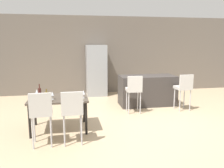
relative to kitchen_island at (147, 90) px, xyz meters
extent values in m
plane|color=tan|center=(-0.41, -1.04, -0.46)|extent=(10.00, 10.00, 0.00)
cube|color=#665B51|center=(-0.41, 2.09, 0.99)|extent=(10.00, 0.12, 2.90)
cube|color=#383330|center=(0.00, 0.00, 0.00)|extent=(1.72, 0.76, 0.92)
cube|color=beige|center=(-0.64, -0.70, 0.19)|extent=(0.43, 0.43, 0.08)
cube|color=beige|center=(-0.66, -0.87, 0.41)|extent=(0.40, 0.09, 0.36)
cylinder|color=#B2B2B7|center=(-0.79, -0.53, -0.16)|extent=(0.03, 0.03, 0.61)
cylinder|color=#B2B2B7|center=(-0.47, -0.55, -0.16)|extent=(0.03, 0.03, 0.61)
cylinder|color=#B2B2B7|center=(-0.81, -0.85, -0.16)|extent=(0.03, 0.03, 0.61)
cylinder|color=#B2B2B7|center=(-0.50, -0.87, -0.16)|extent=(0.03, 0.03, 0.61)
cube|color=beige|center=(0.82, -0.70, 0.19)|extent=(0.42, 0.42, 0.08)
cube|color=beige|center=(0.83, -0.87, 0.41)|extent=(0.40, 0.08, 0.36)
cylinder|color=#B2B2B7|center=(0.65, -0.55, -0.16)|extent=(0.03, 0.03, 0.61)
cylinder|color=#B2B2B7|center=(0.97, -0.53, -0.16)|extent=(0.03, 0.03, 0.61)
cylinder|color=#B2B2B7|center=(0.67, -0.87, -0.16)|extent=(0.03, 0.03, 0.61)
cylinder|color=#B2B2B7|center=(0.99, -0.85, -0.16)|extent=(0.03, 0.03, 0.61)
cube|color=#4C4238|center=(-2.62, -1.63, 0.26)|extent=(1.26, 0.90, 0.04)
cylinder|color=black|center=(-3.19, -1.24, -0.11)|extent=(0.05, 0.05, 0.70)
cylinder|color=black|center=(-2.05, -1.24, -0.11)|extent=(0.05, 0.05, 0.70)
cylinder|color=black|center=(-3.19, -2.02, -0.11)|extent=(0.05, 0.05, 0.70)
cylinder|color=black|center=(-2.05, -2.02, -0.11)|extent=(0.05, 0.05, 0.70)
cube|color=beige|center=(-2.91, -2.38, 0.19)|extent=(0.42, 0.42, 0.08)
cube|color=beige|center=(-2.90, -2.55, 0.41)|extent=(0.40, 0.08, 0.36)
cylinder|color=#B2B2B7|center=(-3.07, -2.23, -0.16)|extent=(0.03, 0.03, 0.61)
cylinder|color=#B2B2B7|center=(-2.75, -2.21, -0.16)|extent=(0.03, 0.03, 0.61)
cylinder|color=#B2B2B7|center=(-3.06, -2.55, -0.16)|extent=(0.03, 0.03, 0.61)
cylinder|color=#B2B2B7|center=(-2.74, -2.53, -0.16)|extent=(0.03, 0.03, 0.61)
cube|color=beige|center=(-2.34, -2.38, 0.19)|extent=(0.40, 0.40, 0.08)
cube|color=beige|center=(-2.34, -2.55, 0.41)|extent=(0.40, 0.06, 0.36)
cylinder|color=#B2B2B7|center=(-2.50, -2.22, -0.16)|extent=(0.03, 0.03, 0.61)
cylinder|color=#B2B2B7|center=(-2.18, -2.22, -0.16)|extent=(0.03, 0.03, 0.61)
cylinder|color=#B2B2B7|center=(-2.50, -2.54, -0.16)|extent=(0.03, 0.03, 0.61)
cylinder|color=#B2B2B7|center=(-2.18, -2.54, -0.16)|extent=(0.03, 0.03, 0.61)
cylinder|color=#471E19|center=(-3.00, -1.75, 0.40)|extent=(0.07, 0.07, 0.25)
cylinder|color=#471E19|center=(-3.00, -1.75, 0.57)|extent=(0.02, 0.02, 0.09)
cylinder|color=brown|center=(-2.84, -1.98, 0.38)|extent=(0.08, 0.08, 0.21)
cylinder|color=brown|center=(-2.84, -1.98, 0.52)|extent=(0.03, 0.03, 0.06)
cylinder|color=silver|center=(-3.09, -1.49, 0.28)|extent=(0.06, 0.06, 0.00)
cylinder|color=silver|center=(-3.09, -1.49, 0.32)|extent=(0.01, 0.01, 0.08)
cone|color=silver|center=(-3.09, -1.49, 0.41)|extent=(0.07, 0.07, 0.09)
cylinder|color=silver|center=(-2.74, -1.78, 0.28)|extent=(0.06, 0.06, 0.00)
cylinder|color=silver|center=(-2.74, -1.78, 0.32)|extent=(0.01, 0.01, 0.08)
cone|color=silver|center=(-2.74, -1.78, 0.41)|extent=(0.07, 0.07, 0.09)
cylinder|color=silver|center=(-2.08, -1.79, 0.28)|extent=(0.06, 0.06, 0.00)
cylinder|color=silver|center=(-2.08, -1.79, 0.32)|extent=(0.01, 0.01, 0.08)
cone|color=silver|center=(-2.08, -1.79, 0.41)|extent=(0.07, 0.07, 0.09)
cube|color=#939699|center=(-1.40, 1.65, 0.46)|extent=(0.72, 0.68, 1.84)
camera|label=1|loc=(-2.36, -6.68, 1.48)|focal=36.88mm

